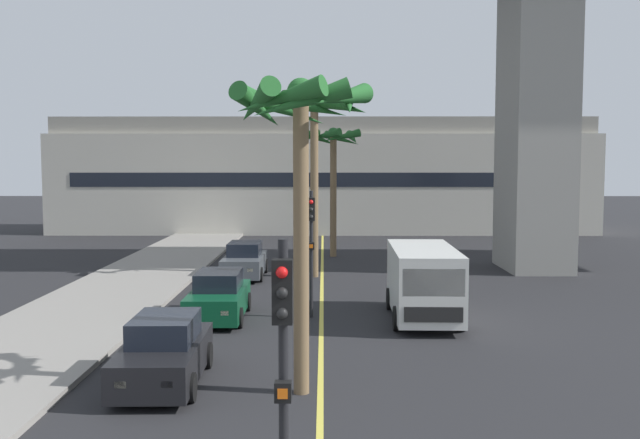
% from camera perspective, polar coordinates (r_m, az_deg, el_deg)
% --- Properties ---
extents(lane_stripe_center, '(0.14, 56.00, 0.01)m').
position_cam_1_polar(lane_stripe_center, '(24.18, 0.12, -7.58)').
color(lane_stripe_center, '#DBCC4C').
rests_on(lane_stripe_center, ground).
extents(pier_building_backdrop, '(39.36, 8.04, 8.36)m').
position_cam_1_polar(pier_building_backdrop, '(53.33, 0.22, 3.52)').
color(pier_building_backdrop, beige).
rests_on(pier_building_backdrop, ground).
extents(car_queue_front, '(1.91, 4.14, 1.56)m').
position_cam_1_polar(car_queue_front, '(16.97, -12.47, -10.47)').
color(car_queue_front, black).
rests_on(car_queue_front, ground).
extents(car_queue_second, '(1.85, 4.11, 1.56)m').
position_cam_1_polar(car_queue_second, '(31.79, -6.11, -3.36)').
color(car_queue_second, '#4C5156').
rests_on(car_queue_second, ground).
extents(car_queue_third, '(1.86, 4.11, 1.56)m').
position_cam_1_polar(car_queue_third, '(23.46, -8.19, -6.22)').
color(car_queue_third, '#0C4728').
rests_on(car_queue_third, ground).
extents(delivery_van, '(2.25, 5.29, 2.36)m').
position_cam_1_polar(delivery_van, '(23.22, 8.34, -4.91)').
color(delivery_van, silver).
rests_on(delivery_van, ground).
extents(traffic_light_median_near, '(0.24, 0.37, 4.20)m').
position_cam_1_polar(traffic_light_median_near, '(8.54, -3.00, -11.61)').
color(traffic_light_median_near, black).
rests_on(traffic_light_median_near, ground).
extents(traffic_light_median_far, '(0.24, 0.37, 4.20)m').
position_cam_1_polar(traffic_light_median_far, '(23.04, -0.71, -1.36)').
color(traffic_light_median_far, black).
rests_on(traffic_light_median_far, ground).
extents(palm_tree_near_median, '(3.19, 3.23, 8.38)m').
position_cam_1_polar(palm_tree_near_median, '(31.42, -0.47, 7.76)').
color(palm_tree_near_median, brown).
rests_on(palm_tree_near_median, ground).
extents(palm_tree_mid_median, '(3.13, 3.08, 6.92)m').
position_cam_1_polar(palm_tree_mid_median, '(15.34, -1.53, 7.36)').
color(palm_tree_mid_median, brown).
rests_on(palm_tree_mid_median, ground).
extents(palm_tree_far_median, '(3.21, 3.37, 7.02)m').
position_cam_1_polar(palm_tree_far_median, '(38.34, 1.03, 5.50)').
color(palm_tree_far_median, brown).
rests_on(palm_tree_far_median, ground).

